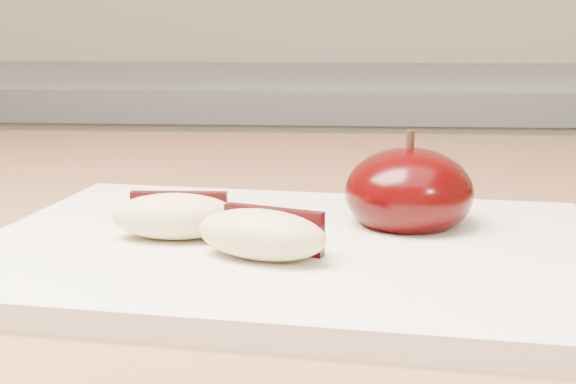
{
  "coord_description": "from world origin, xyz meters",
  "views": [
    {
      "loc": [
        -0.02,
        -0.04,
        1.02
      ],
      "look_at": [
        -0.05,
        0.35,
        0.94
      ],
      "focal_mm": 50.0,
      "sensor_mm": 36.0,
      "label": 1
    }
  ],
  "objects": [
    {
      "name": "back_cabinet",
      "position": [
        0.0,
        1.2,
        0.47
      ],
      "size": [
        2.4,
        0.62,
        0.94
      ],
      "color": "silver",
      "rests_on": "ground"
    },
    {
      "name": "cutting_board",
      "position": [
        -0.05,
        0.35,
        0.91
      ],
      "size": [
        0.34,
        0.27,
        0.01
      ],
      "primitive_type": "cube",
      "rotation": [
        0.0,
        0.0,
        -0.12
      ],
      "color": "silver",
      "rests_on": "island_counter"
    },
    {
      "name": "apple_half",
      "position": [
        0.01,
        0.39,
        0.93
      ],
      "size": [
        0.08,
        0.08,
        0.06
      ],
      "rotation": [
        0.0,
        0.0,
        0.07
      ],
      "color": "black",
      "rests_on": "cutting_board"
    },
    {
      "name": "apple_wedge_a",
      "position": [
        -0.11,
        0.35,
        0.92
      ],
      "size": [
        0.07,
        0.03,
        0.02
      ],
      "rotation": [
        0.0,
        0.0,
        0.03
      ],
      "color": "#CEB582",
      "rests_on": "cutting_board"
    },
    {
      "name": "apple_wedge_b",
      "position": [
        -0.06,
        0.32,
        0.92
      ],
      "size": [
        0.07,
        0.05,
        0.02
      ],
      "rotation": [
        0.0,
        0.0,
        -0.35
      ],
      "color": "#CEB582",
      "rests_on": "cutting_board"
    }
  ]
}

